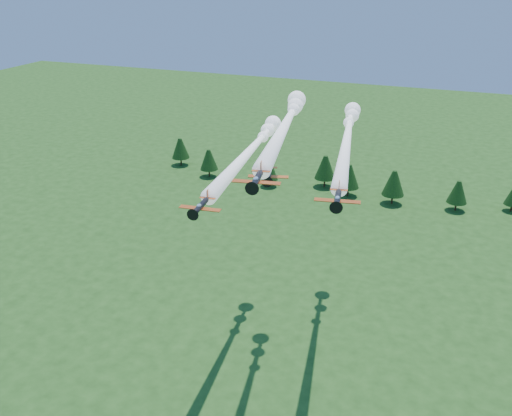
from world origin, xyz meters
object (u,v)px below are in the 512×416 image
(plane_lead, at_px, (287,122))
(plane_right, at_px, (348,135))
(plane_left, at_px, (252,148))
(plane_slot, at_px, (268,174))

(plane_lead, relative_size, plane_right, 0.86)
(plane_left, bearing_deg, plane_right, 21.81)
(plane_slot, bearing_deg, plane_left, 101.76)
(plane_right, height_order, plane_slot, plane_slot)
(plane_lead, height_order, plane_right, plane_lead)
(plane_lead, xyz_separation_m, plane_left, (-9.11, 6.65, -7.82))
(plane_slot, bearing_deg, plane_lead, 80.39)
(plane_lead, relative_size, plane_slot, 7.13)
(plane_left, distance_m, plane_right, 19.24)
(plane_left, xyz_separation_m, plane_right, (16.94, 8.91, 1.97))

